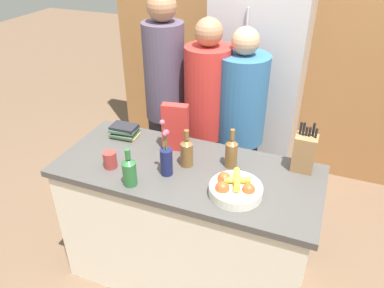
{
  "coord_description": "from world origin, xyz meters",
  "views": [
    {
      "loc": [
        0.7,
        -1.68,
        2.17
      ],
      "look_at": [
        0.0,
        0.09,
        1.02
      ],
      "focal_mm": 35.0,
      "sensor_mm": 36.0,
      "label": 1
    }
  ],
  "objects_px": {
    "cereal_box": "(175,127)",
    "bottle_wine": "(231,152)",
    "person_in_red_tee": "(239,124)",
    "fruit_bowl": "(235,188)",
    "person_in_blue": "(207,117)",
    "bottle_oil": "(129,171)",
    "knife_block": "(304,153)",
    "flower_vase": "(166,158)",
    "person_at_sink": "(165,96)",
    "coffee_mug": "(110,159)",
    "bottle_vinegar": "(187,152)",
    "refrigerator": "(258,80)",
    "book_stack": "(125,131)"
  },
  "relations": [
    {
      "from": "cereal_box",
      "to": "bottle_wine",
      "type": "xyz_separation_m",
      "value": [
        0.38,
        -0.06,
        -0.06
      ]
    },
    {
      "from": "person_in_red_tee",
      "to": "fruit_bowl",
      "type": "bearing_deg",
      "value": -91.91
    },
    {
      "from": "fruit_bowl",
      "to": "person_in_blue",
      "type": "bearing_deg",
      "value": 119.34
    },
    {
      "from": "cereal_box",
      "to": "bottle_oil",
      "type": "bearing_deg",
      "value": -101.03
    },
    {
      "from": "cereal_box",
      "to": "knife_block",
      "type": "bearing_deg",
      "value": 4.71
    },
    {
      "from": "flower_vase",
      "to": "person_in_red_tee",
      "type": "distance_m",
      "value": 0.81
    },
    {
      "from": "person_at_sink",
      "to": "knife_block",
      "type": "bearing_deg",
      "value": -21.83
    },
    {
      "from": "coffee_mug",
      "to": "person_at_sink",
      "type": "height_order",
      "value": "person_at_sink"
    },
    {
      "from": "fruit_bowl",
      "to": "flower_vase",
      "type": "distance_m",
      "value": 0.42
    },
    {
      "from": "bottle_vinegar",
      "to": "person_in_blue",
      "type": "xyz_separation_m",
      "value": [
        -0.09,
        0.61,
        -0.07
      ]
    },
    {
      "from": "refrigerator",
      "to": "person_at_sink",
      "type": "bearing_deg",
      "value": -131.19
    },
    {
      "from": "bottle_wine",
      "to": "book_stack",
      "type": "bearing_deg",
      "value": 174.13
    },
    {
      "from": "flower_vase",
      "to": "bottle_wine",
      "type": "bearing_deg",
      "value": 33.38
    },
    {
      "from": "bottle_wine",
      "to": "person_at_sink",
      "type": "height_order",
      "value": "person_at_sink"
    },
    {
      "from": "coffee_mug",
      "to": "knife_block",
      "type": "bearing_deg",
      "value": 20.2
    },
    {
      "from": "bottle_vinegar",
      "to": "flower_vase",
      "type": "bearing_deg",
      "value": -119.81
    },
    {
      "from": "person_in_red_tee",
      "to": "person_at_sink",
      "type": "bearing_deg",
      "value": 166.17
    },
    {
      "from": "knife_block",
      "to": "person_in_red_tee",
      "type": "height_order",
      "value": "person_in_red_tee"
    },
    {
      "from": "bottle_oil",
      "to": "flower_vase",
      "type": "bearing_deg",
      "value": 48.25
    },
    {
      "from": "bottle_wine",
      "to": "person_in_blue",
      "type": "xyz_separation_m",
      "value": [
        -0.34,
        0.52,
        -0.08
      ]
    },
    {
      "from": "refrigerator",
      "to": "knife_block",
      "type": "relative_size",
      "value": 6.5
    },
    {
      "from": "knife_block",
      "to": "bottle_vinegar",
      "type": "distance_m",
      "value": 0.68
    },
    {
      "from": "bottle_oil",
      "to": "person_in_red_tee",
      "type": "height_order",
      "value": "person_in_red_tee"
    },
    {
      "from": "person_at_sink",
      "to": "person_in_red_tee",
      "type": "height_order",
      "value": "person_at_sink"
    },
    {
      "from": "bottle_wine",
      "to": "person_at_sink",
      "type": "bearing_deg",
      "value": 141.34
    },
    {
      "from": "bottle_oil",
      "to": "bottle_wine",
      "type": "bearing_deg",
      "value": 38.77
    },
    {
      "from": "person_in_red_tee",
      "to": "person_in_blue",
      "type": "bearing_deg",
      "value": 173.73
    },
    {
      "from": "bottle_wine",
      "to": "person_at_sink",
      "type": "xyz_separation_m",
      "value": [
        -0.68,
        0.54,
        0.02
      ]
    },
    {
      "from": "cereal_box",
      "to": "person_in_blue",
      "type": "distance_m",
      "value": 0.48
    },
    {
      "from": "person_at_sink",
      "to": "book_stack",
      "type": "bearing_deg",
      "value": -101.26
    },
    {
      "from": "refrigerator",
      "to": "bottle_oil",
      "type": "height_order",
      "value": "refrigerator"
    },
    {
      "from": "refrigerator",
      "to": "person_in_blue",
      "type": "relative_size",
      "value": 1.22
    },
    {
      "from": "flower_vase",
      "to": "person_at_sink",
      "type": "xyz_separation_m",
      "value": [
        -0.36,
        0.75,
        0.0
      ]
    },
    {
      "from": "knife_block",
      "to": "flower_vase",
      "type": "xyz_separation_m",
      "value": [
        -0.72,
        -0.33,
        -0.0
      ]
    },
    {
      "from": "fruit_bowl",
      "to": "cereal_box",
      "type": "height_order",
      "value": "cereal_box"
    },
    {
      "from": "refrigerator",
      "to": "book_stack",
      "type": "bearing_deg",
      "value": -120.44
    },
    {
      "from": "fruit_bowl",
      "to": "refrigerator",
      "type": "bearing_deg",
      "value": 98.42
    },
    {
      "from": "fruit_bowl",
      "to": "flower_vase",
      "type": "bearing_deg",
      "value": 174.91
    },
    {
      "from": "refrigerator",
      "to": "knife_block",
      "type": "distance_m",
      "value": 1.18
    },
    {
      "from": "book_stack",
      "to": "refrigerator",
      "type": "bearing_deg",
      "value": 59.56
    },
    {
      "from": "fruit_bowl",
      "to": "bottle_oil",
      "type": "distance_m",
      "value": 0.58
    },
    {
      "from": "refrigerator",
      "to": "bottle_wine",
      "type": "height_order",
      "value": "refrigerator"
    },
    {
      "from": "book_stack",
      "to": "person_at_sink",
      "type": "xyz_separation_m",
      "value": [
        0.09,
        0.46,
        0.07
      ]
    },
    {
      "from": "bottle_wine",
      "to": "cereal_box",
      "type": "bearing_deg",
      "value": 171.28
    },
    {
      "from": "person_in_red_tee",
      "to": "flower_vase",
      "type": "bearing_deg",
      "value": -121.53
    },
    {
      "from": "flower_vase",
      "to": "person_in_blue",
      "type": "height_order",
      "value": "person_in_blue"
    },
    {
      "from": "knife_block",
      "to": "cereal_box",
      "type": "distance_m",
      "value": 0.78
    },
    {
      "from": "fruit_bowl",
      "to": "coffee_mug",
      "type": "xyz_separation_m",
      "value": [
        -0.76,
        -0.02,
        0.01
      ]
    },
    {
      "from": "bottle_wine",
      "to": "person_in_red_tee",
      "type": "height_order",
      "value": "person_in_red_tee"
    },
    {
      "from": "person_at_sink",
      "to": "person_in_red_tee",
      "type": "xyz_separation_m",
      "value": [
        0.58,
        0.02,
        -0.13
      ]
    }
  ]
}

